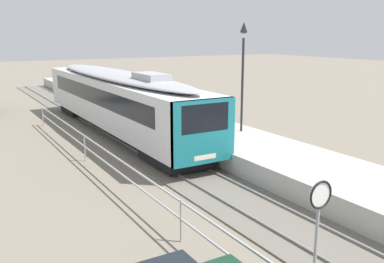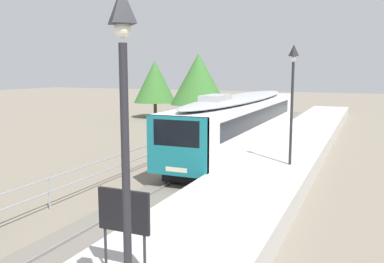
# 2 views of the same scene
# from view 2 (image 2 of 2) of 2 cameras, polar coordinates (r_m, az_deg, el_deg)

# --- Properties ---
(ground_plane) EXTENTS (160.00, 160.00, 0.00)m
(ground_plane) POSITION_cam_2_polar(r_m,az_deg,el_deg) (24.30, -2.45, -3.75)
(ground_plane) COLOR slate
(track_rails) EXTENTS (3.20, 60.00, 0.14)m
(track_rails) POSITION_cam_2_polar(r_m,az_deg,el_deg) (23.18, 4.27, -4.28)
(track_rails) COLOR #6B665B
(track_rails) RESTS_ON ground
(commuter_train) EXTENTS (2.82, 19.17, 3.74)m
(commuter_train) POSITION_cam_2_polar(r_m,az_deg,el_deg) (26.06, 6.79, 1.81)
(commuter_train) COLOR silver
(commuter_train) RESTS_ON track_rails
(station_platform) EXTENTS (3.90, 60.00, 0.90)m
(station_platform) POSITION_cam_2_polar(r_m,az_deg,el_deg) (22.27, 12.22, -3.88)
(station_platform) COLOR #B7B5AD
(station_platform) RESTS_ON ground
(platform_lamp_near_end) EXTENTS (0.34, 0.34, 5.35)m
(platform_lamp_near_end) POSITION_cam_2_polar(r_m,az_deg,el_deg) (5.85, -9.36, 3.41)
(platform_lamp_near_end) COLOR #232328
(platform_lamp_near_end) RESTS_ON station_platform
(platform_lamp_mid_platform) EXTENTS (0.34, 0.34, 5.35)m
(platform_lamp_mid_platform) POSITION_cam_2_polar(r_m,az_deg,el_deg) (18.84, 13.76, 6.66)
(platform_lamp_mid_platform) COLOR #232328
(platform_lamp_mid_platform) RESTS_ON station_platform
(platform_notice_board) EXTENTS (1.20, 0.08, 1.80)m
(platform_notice_board) POSITION_cam_2_polar(r_m,az_deg,el_deg) (8.81, -9.42, -11.16)
(platform_notice_board) COLOR #232328
(platform_notice_board) RESTS_ON station_platform
(carpark_fence) EXTENTS (0.06, 36.06, 1.25)m
(carpark_fence) POSITION_cam_2_polar(r_m,az_deg,el_deg) (16.14, -19.19, -7.19)
(carpark_fence) COLOR #9EA0A5
(carpark_fence) RESTS_ON ground
(tree_behind_carpark) EXTENTS (5.39, 5.39, 6.76)m
(tree_behind_carpark) POSITION_cam_2_polar(r_m,az_deg,el_deg) (39.62, 0.90, 7.27)
(tree_behind_carpark) COLOR brown
(tree_behind_carpark) RESTS_ON ground
(tree_behind_station_far) EXTENTS (4.62, 4.62, 6.23)m
(tree_behind_station_far) POSITION_cam_2_polar(r_m,az_deg,el_deg) (45.48, -5.15, 6.90)
(tree_behind_station_far) COLOR brown
(tree_behind_station_far) RESTS_ON ground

